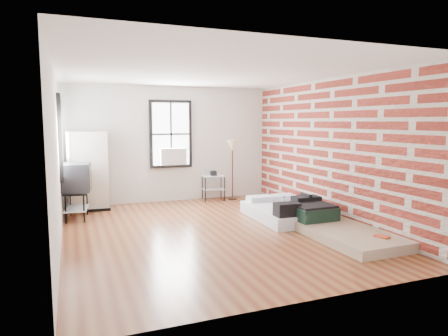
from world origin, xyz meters
name	(u,v)px	position (x,y,z in m)	size (l,w,h in m)	color
ground	(212,232)	(0.00, 0.00, 0.00)	(6.00, 6.00, 0.00)	#602B19
room_shell	(217,133)	(0.23, 0.36, 1.74)	(5.02, 6.02, 2.80)	silver
mattress_main	(287,211)	(1.74, 0.36, 0.16)	(1.37, 1.83, 0.58)	white
mattress_bare	(338,228)	(1.92, -1.05, 0.13)	(1.10, 2.06, 0.44)	tan
wardrobe	(88,171)	(-1.95, 2.65, 0.86)	(0.89, 0.53, 1.74)	black
side_table	(213,180)	(1.01, 2.72, 0.50)	(0.60, 0.51, 0.73)	black
floor_lamp	(233,149)	(1.49, 2.65, 1.27)	(0.32, 0.32, 1.50)	#311D10
tv_stand	(76,179)	(-2.21, 1.86, 0.81)	(0.64, 0.85, 1.13)	black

